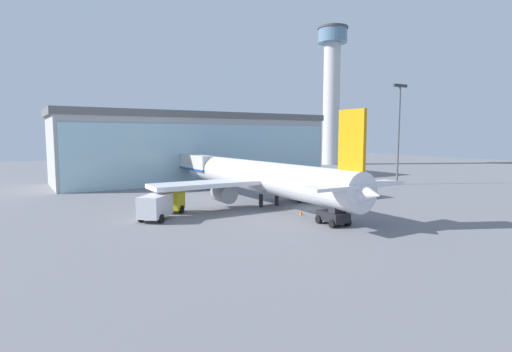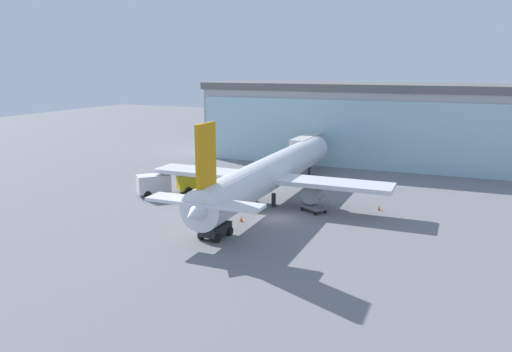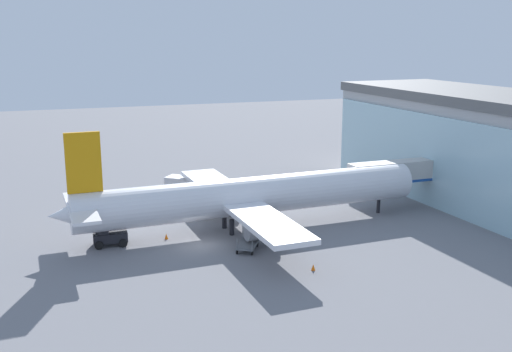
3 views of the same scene
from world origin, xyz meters
name	(u,v)px [view 2 (image 2 of 3)]	position (x,y,z in m)	size (l,w,h in m)	color
ground	(276,218)	(0.00, 0.00, 0.00)	(240.00, 240.00, 0.00)	slate
terminal_building	(360,122)	(0.01, 36.88, 6.57)	(53.51, 17.48, 13.13)	#A9A9A9
jet_bridge	(312,143)	(-4.98, 26.45, 4.20)	(2.61, 14.92, 5.56)	beige
airplane	(271,173)	(-3.21, 6.10, 3.50)	(29.07, 40.12, 11.15)	silver
catering_truck	(164,183)	(-16.77, 3.44, 1.47)	(6.50, 6.92, 2.65)	yellow
baggage_cart	(313,208)	(2.87, 3.95, 0.50)	(3.22, 2.84, 1.50)	slate
pushback_tug	(215,228)	(-2.94, -8.12, 0.97)	(2.31, 3.29, 2.30)	black
safety_cone_nose	(241,219)	(-2.90, -2.59, 0.28)	(0.36, 0.36, 0.55)	orange
safety_cone_wingtip	(379,208)	(9.40, 7.70, 0.28)	(0.36, 0.36, 0.55)	orange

